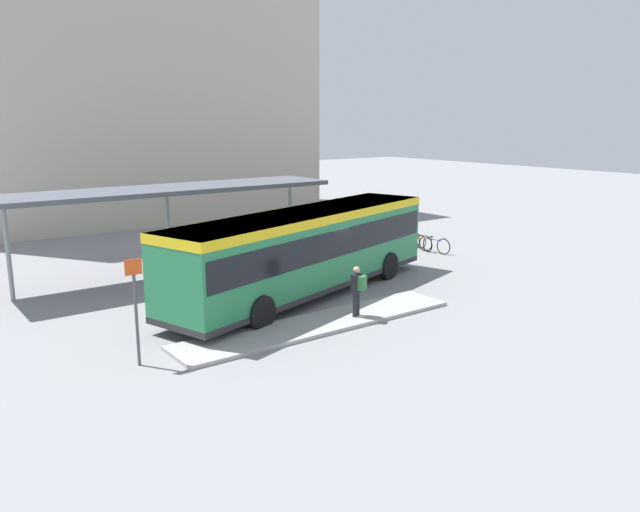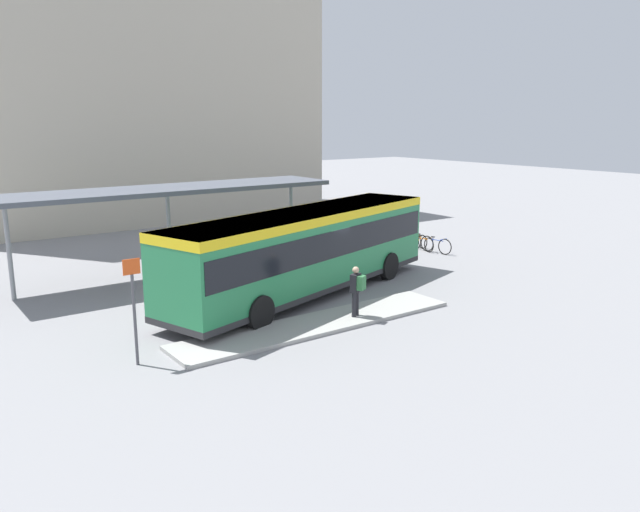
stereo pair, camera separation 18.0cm
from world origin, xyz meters
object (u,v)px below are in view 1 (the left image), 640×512
object	(u,v)px
bicycle_orange	(421,243)
bicycle_yellow	(415,240)
bicycle_blue	(434,245)
platform_sign	(136,307)
bicycle_white	(401,237)
city_bus	(306,247)
pedestrian_waiting	(358,288)

from	to	relation	value
bicycle_orange	bicycle_yellow	world-z (taller)	bicycle_orange
bicycle_blue	platform_sign	world-z (taller)	platform_sign
bicycle_yellow	bicycle_white	xyz separation A→B (m)	(-0.19, 0.78, 0.02)
bicycle_yellow	bicycle_white	world-z (taller)	bicycle_white
city_bus	bicycle_yellow	size ratio (longest dim) A/B	7.67
bicycle_yellow	bicycle_blue	bearing A→B (deg)	175.68
city_bus	bicycle_blue	xyz separation A→B (m)	(9.08, 2.33, -1.39)
city_bus	bicycle_blue	bearing A→B (deg)	-2.72
pedestrian_waiting	platform_sign	bearing A→B (deg)	61.98
bicycle_orange	bicycle_white	bearing A→B (deg)	-178.76
bicycle_blue	bicycle_orange	distance (m)	0.79
bicycle_blue	bicycle_white	distance (m)	2.36
city_bus	platform_sign	bearing A→B (deg)	-176.31
bicycle_white	platform_sign	world-z (taller)	platform_sign
pedestrian_waiting	bicycle_yellow	bearing A→B (deg)	-77.71
bicycle_blue	bicycle_white	xyz separation A→B (m)	(0.10, 2.35, -0.01)
bicycle_yellow	platform_sign	world-z (taller)	platform_sign
city_bus	bicycle_white	distance (m)	10.40
pedestrian_waiting	bicycle_yellow	distance (m)	12.06
bicycle_yellow	platform_sign	bearing A→B (deg)	117.99
pedestrian_waiting	bicycle_blue	xyz separation A→B (m)	(9.42, 5.56, -0.65)
platform_sign	bicycle_yellow	bearing A→B (deg)	21.81
bicycle_yellow	bicycle_white	bearing A→B (deg)	20.06
bicycle_blue	bicycle_yellow	world-z (taller)	bicycle_blue
bicycle_yellow	bicycle_orange	bearing A→B (deg)	160.81
pedestrian_waiting	city_bus	bearing A→B (deg)	-29.91
city_bus	bicycle_orange	bearing A→B (deg)	1.98
city_bus	platform_sign	world-z (taller)	city_bus
bicycle_orange	bicycle_yellow	xyz separation A→B (m)	(0.37, 0.79, -0.01)
city_bus	bicycle_white	xyz separation A→B (m)	(9.18, 4.68, -1.41)
pedestrian_waiting	platform_sign	distance (m)	6.93
bicycle_yellow	bicycle_white	distance (m)	0.81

